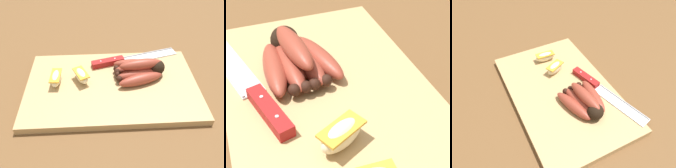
{
  "view_description": "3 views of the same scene",
  "coord_description": "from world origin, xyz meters",
  "views": [
    {
      "loc": [
        -0.03,
        -0.51,
        0.46
      ],
      "look_at": [
        -0.0,
        -0.03,
        0.04
      ],
      "focal_mm": 38.22,
      "sensor_mm": 36.0,
      "label": 1
    },
    {
      "loc": [
        -0.34,
        0.11,
        0.35
      ],
      "look_at": [
        -0.01,
        -0.01,
        0.06
      ],
      "focal_mm": 54.95,
      "sensor_mm": 36.0,
      "label": 2
    },
    {
      "loc": [
        0.43,
        -0.22,
        0.53
      ],
      "look_at": [
        0.01,
        -0.0,
        0.06
      ],
      "focal_mm": 36.35,
      "sensor_mm": 36.0,
      "label": 3
    }
  ],
  "objects": [
    {
      "name": "apple_wedge_middle",
      "position": [
        -0.09,
        0.01,
        0.04
      ],
      "size": [
        0.05,
        0.07,
        0.03
      ],
      "color": "beige",
      "rests_on": "cutting_board"
    },
    {
      "name": "cutting_board",
      "position": [
        0.0,
        -0.01,
        0.01
      ],
      "size": [
        0.48,
        0.3,
        0.02
      ],
      "primitive_type": "cube",
      "color": "tan",
      "rests_on": "ground_plane"
    },
    {
      "name": "ground_plane",
      "position": [
        0.0,
        0.0,
        0.0
      ],
      "size": [
        6.0,
        6.0,
        0.0
      ],
      "primitive_type": "plane",
      "color": "brown"
    },
    {
      "name": "apple_wedge_near",
      "position": [
        -0.15,
        0.01,
        0.04
      ],
      "size": [
        0.03,
        0.07,
        0.03
      ],
      "color": "beige",
      "rests_on": "cutting_board"
    },
    {
      "name": "chefs_knife",
      "position": [
        0.04,
        0.1,
        0.03
      ],
      "size": [
        0.28,
        0.1,
        0.02
      ],
      "color": "silver",
      "rests_on": "cutting_board"
    },
    {
      "name": "banana_bunch",
      "position": [
        0.08,
        0.02,
        0.04
      ],
      "size": [
        0.15,
        0.12,
        0.06
      ],
      "color": "black",
      "rests_on": "cutting_board"
    }
  ]
}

